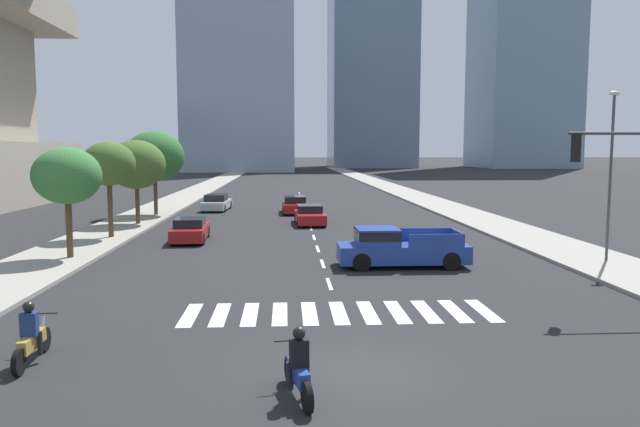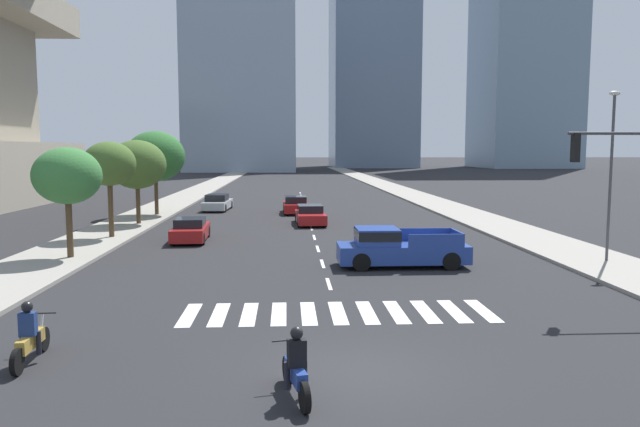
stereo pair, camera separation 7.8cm
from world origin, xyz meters
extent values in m
plane|color=#232326|center=(0.00, 0.00, 0.00)|extent=(800.00, 800.00, 0.00)
cube|color=gray|center=(12.10, 30.00, 0.07)|extent=(4.00, 260.00, 0.15)
cube|color=gray|center=(-12.10, 30.00, 0.07)|extent=(4.00, 260.00, 0.15)
cube|color=silver|center=(-4.50, 5.00, 0.00)|extent=(0.45, 2.64, 0.01)
cube|color=silver|center=(-3.60, 5.00, 0.00)|extent=(0.45, 2.64, 0.01)
cube|color=silver|center=(-2.70, 5.00, 0.00)|extent=(0.45, 2.64, 0.01)
cube|color=silver|center=(-1.80, 5.00, 0.00)|extent=(0.45, 2.64, 0.01)
cube|color=silver|center=(-0.90, 5.00, 0.00)|extent=(0.45, 2.64, 0.01)
cube|color=silver|center=(0.00, 5.00, 0.00)|extent=(0.45, 2.64, 0.01)
cube|color=silver|center=(0.90, 5.00, 0.00)|extent=(0.45, 2.64, 0.01)
cube|color=silver|center=(1.80, 5.00, 0.00)|extent=(0.45, 2.64, 0.01)
cube|color=silver|center=(2.70, 5.00, 0.00)|extent=(0.45, 2.64, 0.01)
cube|color=silver|center=(3.60, 5.00, 0.00)|extent=(0.45, 2.64, 0.01)
cube|color=silver|center=(4.50, 5.00, 0.00)|extent=(0.45, 2.64, 0.01)
cube|color=silver|center=(0.00, 9.00, 0.00)|extent=(0.14, 2.00, 0.01)
cube|color=silver|center=(0.00, 13.00, 0.00)|extent=(0.14, 2.00, 0.01)
cube|color=silver|center=(0.00, 17.00, 0.00)|extent=(0.14, 2.00, 0.01)
cube|color=silver|center=(0.00, 21.00, 0.00)|extent=(0.14, 2.00, 0.01)
cube|color=silver|center=(0.00, 25.00, 0.00)|extent=(0.14, 2.00, 0.01)
cube|color=silver|center=(0.00, 29.00, 0.00)|extent=(0.14, 2.00, 0.01)
cube|color=silver|center=(0.00, 33.00, 0.00)|extent=(0.14, 2.00, 0.01)
cube|color=silver|center=(0.00, 37.00, 0.00)|extent=(0.14, 2.00, 0.01)
cube|color=silver|center=(0.00, 41.00, 0.00)|extent=(0.14, 2.00, 0.01)
cube|color=silver|center=(0.00, 45.00, 0.00)|extent=(0.14, 2.00, 0.01)
cube|color=silver|center=(0.00, 49.00, 0.00)|extent=(0.14, 2.00, 0.01)
cube|color=silver|center=(0.00, 53.00, 0.00)|extent=(0.14, 2.00, 0.01)
cube|color=silver|center=(0.00, 57.00, 0.00)|extent=(0.14, 2.00, 0.01)
cylinder|color=black|center=(-1.54, -0.54, 0.30)|extent=(0.25, 0.61, 0.60)
cylinder|color=black|center=(-1.22, -1.99, 0.30)|extent=(0.25, 0.61, 0.60)
cube|color=navy|center=(-1.38, -1.27, 0.52)|extent=(0.47, 1.20, 0.32)
cylinder|color=#B2B2B7|center=(-1.52, -0.64, 0.60)|extent=(0.13, 0.32, 0.67)
cylinder|color=black|center=(-1.53, -0.59, 0.97)|extent=(0.69, 0.18, 0.04)
cube|color=black|center=(-1.36, -1.36, 0.96)|extent=(0.40, 0.31, 0.55)
sphere|color=black|center=(-1.36, -1.36, 1.36)|extent=(0.26, 0.26, 0.26)
cylinder|color=black|center=(-1.56, -1.31, 0.47)|extent=(0.14, 0.14, 0.55)
cylinder|color=black|center=(-1.20, -1.23, 0.47)|extent=(0.14, 0.14, 0.55)
cylinder|color=black|center=(-7.57, 1.89, 0.30)|extent=(0.15, 0.60, 0.60)
cylinder|color=black|center=(-7.49, 0.26, 0.30)|extent=(0.15, 0.60, 0.60)
cube|color=#B28E38|center=(-7.53, 1.08, 0.52)|extent=(0.28, 1.32, 0.32)
cylinder|color=#B2B2B7|center=(-7.56, 1.79, 0.60)|extent=(0.07, 0.32, 0.67)
cylinder|color=black|center=(-7.57, 1.84, 0.97)|extent=(0.70, 0.07, 0.04)
cube|color=navy|center=(-7.52, 0.98, 0.96)|extent=(0.37, 0.26, 0.55)
sphere|color=black|center=(-7.52, 0.98, 1.36)|extent=(0.26, 0.26, 0.26)
cylinder|color=black|center=(-7.71, 1.07, 0.47)|extent=(0.13, 0.13, 0.55)
cylinder|color=black|center=(-7.35, 1.09, 0.47)|extent=(0.13, 0.13, 0.55)
cube|color=navy|center=(3.36, 12.17, 0.59)|extent=(5.49, 2.03, 0.75)
cube|color=navy|center=(2.26, 12.17, 1.32)|extent=(1.76, 1.86, 0.70)
cube|color=black|center=(2.26, 12.17, 1.40)|extent=(1.78, 1.91, 0.39)
cube|color=navy|center=(4.56, 11.20, 1.25)|extent=(2.30, 0.08, 0.55)
cube|color=navy|center=(4.57, 13.14, 1.25)|extent=(2.30, 0.08, 0.55)
cube|color=navy|center=(5.72, 12.17, 1.25)|extent=(0.08, 1.94, 0.55)
cylinder|color=black|center=(1.49, 11.26, 0.38)|extent=(0.76, 0.26, 0.76)
cylinder|color=black|center=(1.50, 13.08, 0.38)|extent=(0.76, 0.26, 0.76)
cylinder|color=black|center=(5.22, 11.26, 0.38)|extent=(0.76, 0.26, 0.76)
cylinder|color=black|center=(5.22, 13.08, 0.38)|extent=(0.76, 0.26, 0.76)
cube|color=#B7BABF|center=(-7.28, 37.07, 0.47)|extent=(2.14, 4.89, 0.63)
cube|color=black|center=(-7.29, 36.83, 1.06)|extent=(1.76, 2.25, 0.55)
cylinder|color=black|center=(-8.03, 38.74, 0.32)|extent=(0.26, 0.65, 0.64)
cylinder|color=black|center=(-6.34, 38.64, 0.32)|extent=(0.26, 0.65, 0.64)
cylinder|color=black|center=(-8.22, 35.49, 0.32)|extent=(0.26, 0.65, 0.64)
cylinder|color=black|center=(-6.53, 35.39, 0.32)|extent=(0.26, 0.65, 0.64)
cube|color=maroon|center=(0.02, 27.13, 0.48)|extent=(2.01, 4.61, 0.63)
cube|color=black|center=(0.01, 27.35, 1.04)|extent=(1.69, 2.11, 0.49)
cylinder|color=black|center=(0.91, 25.62, 0.32)|extent=(0.25, 0.65, 0.64)
cylinder|color=black|center=(-0.75, 25.55, 0.32)|extent=(0.25, 0.65, 0.64)
cylinder|color=black|center=(0.78, 28.70, 0.32)|extent=(0.25, 0.65, 0.64)
cylinder|color=black|center=(-0.87, 28.63, 0.32)|extent=(0.25, 0.65, 0.64)
cube|color=maroon|center=(-0.87, 34.35, 0.49)|extent=(1.97, 4.54, 0.66)
cube|color=black|center=(-0.87, 34.13, 1.09)|extent=(1.68, 2.06, 0.53)
cylinder|color=black|center=(-1.75, 35.86, 0.32)|extent=(0.24, 0.65, 0.64)
cylinder|color=black|center=(-0.07, 35.90, 0.32)|extent=(0.24, 0.65, 0.64)
cylinder|color=black|center=(-1.68, 32.80, 0.32)|extent=(0.24, 0.65, 0.64)
cylinder|color=black|center=(0.00, 32.84, 0.32)|extent=(0.24, 0.65, 0.64)
cube|color=maroon|center=(-6.81, 20.03, 0.49)|extent=(1.88, 4.34, 0.66)
cube|color=black|center=(-6.80, 19.82, 1.05)|extent=(1.59, 1.98, 0.46)
cylinder|color=black|center=(-7.64, 21.46, 0.32)|extent=(0.24, 0.65, 0.64)
cylinder|color=black|center=(-6.07, 21.52, 0.32)|extent=(0.24, 0.65, 0.64)
cylinder|color=black|center=(-7.54, 18.55, 0.32)|extent=(0.24, 0.65, 0.64)
cylinder|color=black|center=(-5.98, 18.60, 0.32)|extent=(0.24, 0.65, 0.64)
cylinder|color=#333335|center=(9.23, 5.59, 5.47)|extent=(3.95, 0.10, 0.10)
cube|color=black|center=(7.50, 5.59, 5.02)|extent=(0.20, 0.28, 0.90)
sphere|color=red|center=(7.50, 5.59, 5.32)|extent=(0.18, 0.18, 0.18)
sphere|color=orange|center=(7.50, 5.59, 5.02)|extent=(0.18, 0.18, 0.18)
sphere|color=green|center=(7.50, 5.59, 4.72)|extent=(0.18, 0.18, 0.18)
cylinder|color=#3F3F42|center=(12.40, 12.31, 3.70)|extent=(0.12, 0.12, 7.10)
ellipsoid|color=beige|center=(12.40, 12.31, 7.35)|extent=(0.50, 0.24, 0.20)
cylinder|color=#4C3823|center=(-11.30, 14.46, 1.39)|extent=(0.28, 0.28, 2.47)
ellipsoid|color=#387538|center=(-11.30, 14.46, 3.81)|extent=(2.98, 2.98, 2.54)
cylinder|color=#4C3823|center=(-11.30, 20.88, 1.60)|extent=(0.28, 0.28, 2.91)
ellipsoid|color=#426028|center=(-11.30, 20.88, 4.20)|extent=(2.87, 2.87, 2.44)
cylinder|color=#4C3823|center=(-11.30, 27.03, 1.33)|extent=(0.28, 0.28, 2.37)
ellipsoid|color=#426028|center=(-11.30, 27.03, 4.02)|extent=(3.74, 3.74, 3.18)
cylinder|color=#4C3823|center=(-11.30, 32.60, 1.45)|extent=(0.28, 0.28, 2.60)
ellipsoid|color=#2D662D|center=(-11.30, 32.60, 4.50)|extent=(4.37, 4.37, 3.71)
cube|color=slate|center=(23.36, 164.43, 35.47)|extent=(23.40, 27.36, 70.95)
camera|label=1|loc=(-1.61, -12.90, 4.95)|focal=33.81mm
camera|label=2|loc=(-1.53, -12.91, 4.95)|focal=33.81mm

